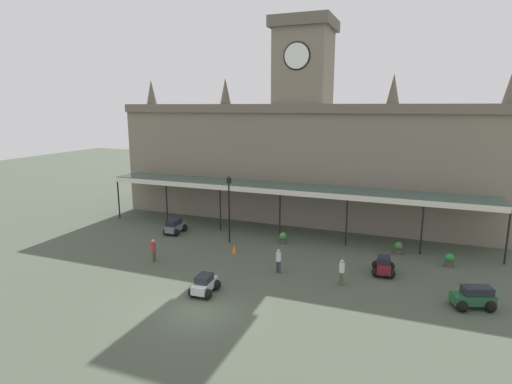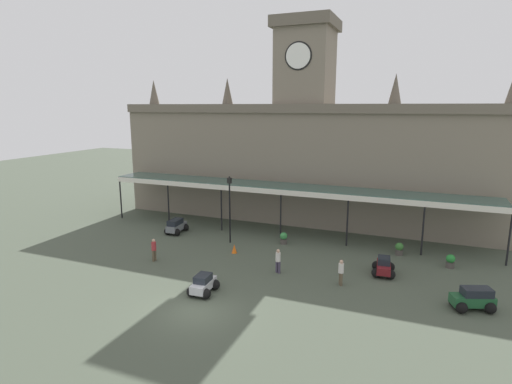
{
  "view_description": "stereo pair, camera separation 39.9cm",
  "coord_description": "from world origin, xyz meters",
  "px_view_note": "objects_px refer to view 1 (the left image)",
  "views": [
    {
      "loc": [
        10.54,
        -18.34,
        11.06
      ],
      "look_at": [
        0.0,
        8.57,
        5.06
      ],
      "focal_mm": 29.12,
      "sensor_mm": 36.0,
      "label": 1
    },
    {
      "loc": [
        10.91,
        -18.19,
        11.06
      ],
      "look_at": [
        0.0,
        8.57,
        5.06
      ],
      "focal_mm": 29.12,
      "sensor_mm": 36.0,
      "label": 2
    }
  ],
  "objects_px": {
    "car_maroon_sedan": "(384,267)",
    "traffic_cone": "(234,249)",
    "car_grey_estate": "(175,227)",
    "pedestrian_beside_cars": "(154,249)",
    "pedestrian_near_entrance": "(279,260)",
    "planter_near_kerb": "(449,260)",
    "victorian_lamppost": "(229,202)",
    "planter_by_canopy": "(398,248)",
    "car_silver_sedan": "(205,286)",
    "pedestrian_crossing_forecourt": "(342,271)",
    "car_green_estate": "(473,298)",
    "planter_forecourt_centre": "(283,238)"
  },
  "relations": [
    {
      "from": "pedestrian_near_entrance",
      "to": "traffic_cone",
      "type": "distance_m",
      "value": 5.01
    },
    {
      "from": "pedestrian_near_entrance",
      "to": "victorian_lamppost",
      "type": "height_order",
      "value": "victorian_lamppost"
    },
    {
      "from": "car_green_estate",
      "to": "planter_forecourt_centre",
      "type": "relative_size",
      "value": 2.52
    },
    {
      "from": "traffic_cone",
      "to": "planter_by_canopy",
      "type": "height_order",
      "value": "planter_by_canopy"
    },
    {
      "from": "traffic_cone",
      "to": "planter_by_canopy",
      "type": "xyz_separation_m",
      "value": [
        11.74,
        4.32,
        0.15
      ]
    },
    {
      "from": "pedestrian_crossing_forecourt",
      "to": "car_maroon_sedan",
      "type": "bearing_deg",
      "value": 49.97
    },
    {
      "from": "planter_near_kerb",
      "to": "victorian_lamppost",
      "type": "bearing_deg",
      "value": -177.04
    },
    {
      "from": "planter_near_kerb",
      "to": "pedestrian_beside_cars",
      "type": "bearing_deg",
      "value": -161.36
    },
    {
      "from": "traffic_cone",
      "to": "car_silver_sedan",
      "type": "bearing_deg",
      "value": -79.9
    },
    {
      "from": "car_grey_estate",
      "to": "planter_near_kerb",
      "type": "distance_m",
      "value": 22.16
    },
    {
      "from": "pedestrian_crossing_forecourt",
      "to": "victorian_lamppost",
      "type": "relative_size",
      "value": 0.3
    },
    {
      "from": "pedestrian_beside_cars",
      "to": "pedestrian_near_entrance",
      "type": "xyz_separation_m",
      "value": [
        9.06,
        1.32,
        0.0
      ]
    },
    {
      "from": "pedestrian_near_entrance",
      "to": "planter_forecourt_centre",
      "type": "xyz_separation_m",
      "value": [
        -1.56,
        5.88,
        -0.42
      ]
    },
    {
      "from": "car_green_estate",
      "to": "planter_by_canopy",
      "type": "height_order",
      "value": "car_green_estate"
    },
    {
      "from": "car_green_estate",
      "to": "planter_by_canopy",
      "type": "bearing_deg",
      "value": 119.96
    },
    {
      "from": "car_maroon_sedan",
      "to": "traffic_cone",
      "type": "xyz_separation_m",
      "value": [
        -11.0,
        -0.02,
        -0.16
      ]
    },
    {
      "from": "victorian_lamppost",
      "to": "traffic_cone",
      "type": "height_order",
      "value": "victorian_lamppost"
    },
    {
      "from": "car_grey_estate",
      "to": "planter_forecourt_centre",
      "type": "bearing_deg",
      "value": 4.49
    },
    {
      "from": "car_maroon_sedan",
      "to": "victorian_lamppost",
      "type": "height_order",
      "value": "victorian_lamppost"
    },
    {
      "from": "car_maroon_sedan",
      "to": "planter_near_kerb",
      "type": "relative_size",
      "value": 2.22
    },
    {
      "from": "car_green_estate",
      "to": "traffic_cone",
      "type": "xyz_separation_m",
      "value": [
        -16.07,
        3.19,
        -0.22
      ]
    },
    {
      "from": "pedestrian_crossing_forecourt",
      "to": "planter_forecourt_centre",
      "type": "height_order",
      "value": "pedestrian_crossing_forecourt"
    },
    {
      "from": "car_green_estate",
      "to": "pedestrian_beside_cars",
      "type": "bearing_deg",
      "value": -178.58
    },
    {
      "from": "pedestrian_crossing_forecourt",
      "to": "traffic_cone",
      "type": "height_order",
      "value": "pedestrian_crossing_forecourt"
    },
    {
      "from": "car_grey_estate",
      "to": "pedestrian_near_entrance",
      "type": "bearing_deg",
      "value": -24.27
    },
    {
      "from": "victorian_lamppost",
      "to": "traffic_cone",
      "type": "xyz_separation_m",
      "value": [
        1.38,
        -2.15,
        -3.06
      ]
    },
    {
      "from": "pedestrian_crossing_forecourt",
      "to": "planter_near_kerb",
      "type": "height_order",
      "value": "pedestrian_crossing_forecourt"
    },
    {
      "from": "car_silver_sedan",
      "to": "traffic_cone",
      "type": "bearing_deg",
      "value": 100.1
    },
    {
      "from": "car_grey_estate",
      "to": "victorian_lamppost",
      "type": "distance_m",
      "value": 6.28
    },
    {
      "from": "planter_forecourt_centre",
      "to": "planter_by_canopy",
      "type": "bearing_deg",
      "value": 5.28
    },
    {
      "from": "car_maroon_sedan",
      "to": "pedestrian_near_entrance",
      "type": "distance_m",
      "value": 7.06
    },
    {
      "from": "car_silver_sedan",
      "to": "pedestrian_beside_cars",
      "type": "bearing_deg",
      "value": 150.81
    },
    {
      "from": "car_silver_sedan",
      "to": "car_green_estate",
      "type": "bearing_deg",
      "value": 14.5
    },
    {
      "from": "car_grey_estate",
      "to": "car_silver_sedan",
      "type": "xyz_separation_m",
      "value": [
        8.21,
        -9.75,
        -0.06
      ]
    },
    {
      "from": "car_grey_estate",
      "to": "car_green_estate",
      "type": "xyz_separation_m",
      "value": [
        23.02,
        -5.92,
        0.0
      ]
    },
    {
      "from": "car_grey_estate",
      "to": "car_green_estate",
      "type": "relative_size",
      "value": 0.95
    },
    {
      "from": "car_grey_estate",
      "to": "car_silver_sedan",
      "type": "relative_size",
      "value": 1.09
    },
    {
      "from": "car_grey_estate",
      "to": "pedestrian_beside_cars",
      "type": "xyz_separation_m",
      "value": [
        2.27,
        -6.43,
        0.34
      ]
    },
    {
      "from": "traffic_cone",
      "to": "pedestrian_crossing_forecourt",
      "type": "bearing_deg",
      "value": -17.57
    },
    {
      "from": "planter_forecourt_centre",
      "to": "car_silver_sedan",
      "type": "bearing_deg",
      "value": -98.47
    },
    {
      "from": "pedestrian_near_entrance",
      "to": "planter_forecourt_centre",
      "type": "relative_size",
      "value": 1.74
    },
    {
      "from": "planter_near_kerb",
      "to": "car_grey_estate",
      "type": "bearing_deg",
      "value": -179.29
    },
    {
      "from": "pedestrian_near_entrance",
      "to": "pedestrian_crossing_forecourt",
      "type": "xyz_separation_m",
      "value": [
        4.3,
        -0.37,
        0.0
      ]
    },
    {
      "from": "car_green_estate",
      "to": "pedestrian_near_entrance",
      "type": "relative_size",
      "value": 1.45
    },
    {
      "from": "planter_by_canopy",
      "to": "planter_forecourt_centre",
      "type": "xyz_separation_m",
      "value": [
        -8.92,
        -0.82,
        0.0
      ]
    },
    {
      "from": "car_silver_sedan",
      "to": "planter_forecourt_centre",
      "type": "distance_m",
      "value": 10.63
    },
    {
      "from": "pedestrian_crossing_forecourt",
      "to": "planter_near_kerb",
      "type": "bearing_deg",
      "value": 41.41
    },
    {
      "from": "planter_near_kerb",
      "to": "traffic_cone",
      "type": "bearing_deg",
      "value": -168.82
    },
    {
      "from": "victorian_lamppost",
      "to": "planter_by_canopy",
      "type": "distance_m",
      "value": 13.61
    },
    {
      "from": "pedestrian_beside_cars",
      "to": "pedestrian_crossing_forecourt",
      "type": "bearing_deg",
      "value": 4.09
    }
  ]
}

